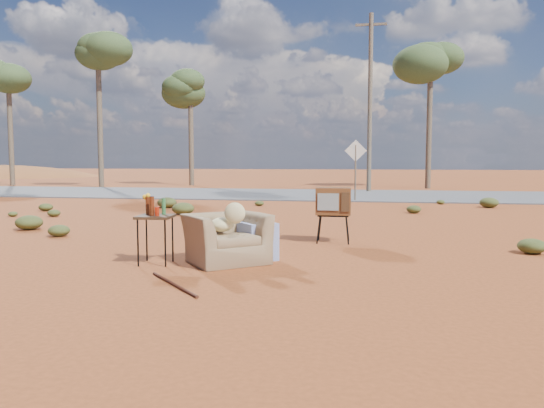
# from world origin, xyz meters

# --- Properties ---
(ground) EXTENTS (140.00, 140.00, 0.00)m
(ground) POSITION_xyz_m (0.00, 0.00, 0.00)
(ground) COLOR #96441E
(ground) RESTS_ON ground
(highway) EXTENTS (140.00, 7.00, 0.04)m
(highway) POSITION_xyz_m (0.00, 15.00, 0.02)
(highway) COLOR #565659
(highway) RESTS_ON ground
(armchair) EXTENTS (1.38, 1.44, 0.96)m
(armchair) POSITION_xyz_m (-0.04, 0.31, 0.45)
(armchair) COLOR olive
(armchair) RESTS_ON ground
(tv_unit) EXTENTS (0.63, 0.52, 0.99)m
(tv_unit) POSITION_xyz_m (1.31, 2.39, 0.74)
(tv_unit) COLOR black
(tv_unit) RESTS_ON ground
(side_table) EXTENTS (0.53, 0.53, 0.99)m
(side_table) POSITION_xyz_m (-1.12, -0.00, 0.73)
(side_table) COLOR #352513
(side_table) RESTS_ON ground
(rusty_bar) EXTENTS (0.95, 1.07, 0.04)m
(rusty_bar) POSITION_xyz_m (-0.36, -1.24, 0.02)
(rusty_bar) COLOR #502115
(rusty_bar) RESTS_ON ground
(road_sign) EXTENTS (0.78, 0.06, 2.19)m
(road_sign) POSITION_xyz_m (1.50, 12.00, 1.50)
(road_sign) COLOR brown
(road_sign) RESTS_ON ground
(eucalyptus_far_left) EXTENTS (3.20, 3.20, 7.10)m
(eucalyptus_far_left) POSITION_xyz_m (-18.00, 20.00, 5.94)
(eucalyptus_far_left) COLOR brown
(eucalyptus_far_left) RESTS_ON ground
(eucalyptus_left) EXTENTS (3.20, 3.20, 8.10)m
(eucalyptus_left) POSITION_xyz_m (-12.00, 19.00, 6.92)
(eucalyptus_left) COLOR brown
(eucalyptus_left) RESTS_ON ground
(eucalyptus_near_left) EXTENTS (3.20, 3.20, 6.60)m
(eucalyptus_near_left) POSITION_xyz_m (-8.00, 22.00, 5.45)
(eucalyptus_near_left) COLOR brown
(eucalyptus_near_left) RESTS_ON ground
(eucalyptus_center) EXTENTS (3.20, 3.20, 7.60)m
(eucalyptus_center) POSITION_xyz_m (5.00, 21.00, 6.43)
(eucalyptus_center) COLOR brown
(eucalyptus_center) RESTS_ON ground
(utility_pole_center) EXTENTS (1.40, 0.20, 8.00)m
(utility_pole_center) POSITION_xyz_m (2.00, 17.50, 4.15)
(utility_pole_center) COLOR brown
(utility_pole_center) RESTS_ON ground
(scrub_patch) EXTENTS (17.49, 8.07, 0.33)m
(scrub_patch) POSITION_xyz_m (-0.82, 4.41, 0.14)
(scrub_patch) COLOR #494F22
(scrub_patch) RESTS_ON ground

